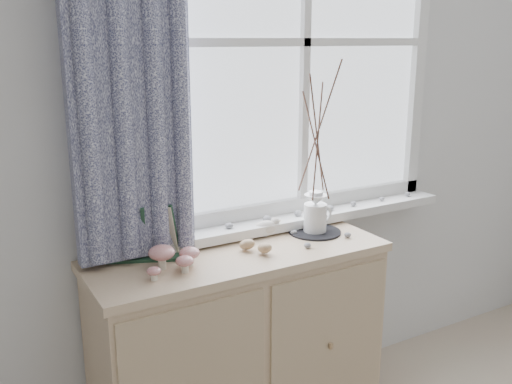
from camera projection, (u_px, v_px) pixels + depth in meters
sideboard at (240, 348)px, 2.36m from camera, size 1.20×0.45×0.85m
botanical_book at (145, 233)px, 2.13m from camera, size 0.34×0.24×0.22m
toadstool_cluster at (172, 256)px, 2.06m from camera, size 0.22×0.15×0.09m
wooden_eggs at (256, 246)px, 2.24m from camera, size 0.09×0.11×0.07m
songbird_figurine at (266, 227)px, 2.43m from camera, size 0.15×0.08×0.08m
crocheted_doily at (315, 232)px, 2.47m from camera, size 0.23×0.23×0.01m
twig_pitcher at (318, 135)px, 2.36m from camera, size 0.32×0.32×0.75m
sideboard_pebbles at (307, 235)px, 2.41m from camera, size 0.33×0.23×0.02m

